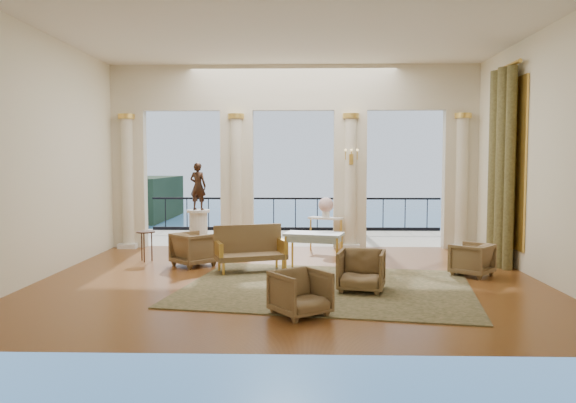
{
  "coord_description": "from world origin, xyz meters",
  "views": [
    {
      "loc": [
        0.25,
        -10.07,
        2.13
      ],
      "look_at": [
        -0.04,
        0.6,
        1.38
      ],
      "focal_mm": 35.0,
      "sensor_mm": 36.0,
      "label": 1
    }
  ],
  "objects_px": {
    "armchair_d": "(194,247)",
    "game_table": "(314,237)",
    "armchair_a": "(300,291)",
    "armchair_c": "(472,258)",
    "armchair_b": "(361,269)",
    "statue": "(198,186)",
    "side_table": "(146,236)",
    "console_table": "(326,223)",
    "pedestal": "(198,233)",
    "settee": "(250,249)"
  },
  "relations": [
    {
      "from": "armchair_d",
      "to": "settee",
      "type": "bearing_deg",
      "value": -159.14
    },
    {
      "from": "armchair_b",
      "to": "settee",
      "type": "distance_m",
      "value": 2.62
    },
    {
      "from": "console_table",
      "to": "game_table",
      "type": "bearing_deg",
      "value": -72.26
    },
    {
      "from": "armchair_c",
      "to": "settee",
      "type": "height_order",
      "value": "settee"
    },
    {
      "from": "side_table",
      "to": "pedestal",
      "type": "bearing_deg",
      "value": 42.09
    },
    {
      "from": "game_table",
      "to": "statue",
      "type": "relative_size",
      "value": 1.13
    },
    {
      "from": "armchair_a",
      "to": "armchair_d",
      "type": "height_order",
      "value": "armchair_d"
    },
    {
      "from": "statue",
      "to": "side_table",
      "type": "xyz_separation_m",
      "value": [
        -0.97,
        -0.88,
        -1.02
      ]
    },
    {
      "from": "armchair_a",
      "to": "side_table",
      "type": "bearing_deg",
      "value": 92.83
    },
    {
      "from": "statue",
      "to": "console_table",
      "type": "height_order",
      "value": "statue"
    },
    {
      "from": "console_table",
      "to": "statue",
      "type": "bearing_deg",
      "value": -138.94
    },
    {
      "from": "armchair_c",
      "to": "game_table",
      "type": "relative_size",
      "value": 0.56
    },
    {
      "from": "armchair_b",
      "to": "pedestal",
      "type": "distance_m",
      "value": 4.94
    },
    {
      "from": "game_table",
      "to": "statue",
      "type": "xyz_separation_m",
      "value": [
        -2.62,
        1.93,
        0.9
      ]
    },
    {
      "from": "armchair_a",
      "to": "armchair_c",
      "type": "relative_size",
      "value": 1.03
    },
    {
      "from": "armchair_a",
      "to": "armchair_b",
      "type": "xyz_separation_m",
      "value": [
        0.99,
        1.5,
        0.03
      ]
    },
    {
      "from": "pedestal",
      "to": "side_table",
      "type": "relative_size",
      "value": 1.6
    },
    {
      "from": "armchair_b",
      "to": "pedestal",
      "type": "bearing_deg",
      "value": 145.56
    },
    {
      "from": "console_table",
      "to": "armchair_d",
      "type": "bearing_deg",
      "value": -116.35
    },
    {
      "from": "armchair_b",
      "to": "statue",
      "type": "height_order",
      "value": "statue"
    },
    {
      "from": "pedestal",
      "to": "side_table",
      "type": "height_order",
      "value": "pedestal"
    },
    {
      "from": "armchair_b",
      "to": "statue",
      "type": "xyz_separation_m",
      "value": [
        -3.37,
        3.6,
        1.2
      ]
    },
    {
      "from": "armchair_c",
      "to": "statue",
      "type": "relative_size",
      "value": 0.63
    },
    {
      "from": "pedestal",
      "to": "statue",
      "type": "relative_size",
      "value": 0.96
    },
    {
      "from": "armchair_d",
      "to": "pedestal",
      "type": "distance_m",
      "value": 1.4
    },
    {
      "from": "armchair_b",
      "to": "console_table",
      "type": "relative_size",
      "value": 0.85
    },
    {
      "from": "armchair_c",
      "to": "statue",
      "type": "bearing_deg",
      "value": -71.43
    },
    {
      "from": "statue",
      "to": "armchair_a",
      "type": "bearing_deg",
      "value": 131.23
    },
    {
      "from": "game_table",
      "to": "pedestal",
      "type": "height_order",
      "value": "pedestal"
    },
    {
      "from": "armchair_d",
      "to": "side_table",
      "type": "xyz_separation_m",
      "value": [
        -1.14,
        0.51,
        0.17
      ]
    },
    {
      "from": "armchair_d",
      "to": "console_table",
      "type": "xyz_separation_m",
      "value": [
        2.79,
        2.26,
        0.27
      ]
    },
    {
      "from": "pedestal",
      "to": "statue",
      "type": "height_order",
      "value": "statue"
    },
    {
      "from": "armchair_d",
      "to": "settee",
      "type": "relative_size",
      "value": 0.52
    },
    {
      "from": "armchair_c",
      "to": "statue",
      "type": "height_order",
      "value": "statue"
    },
    {
      "from": "armchair_c",
      "to": "console_table",
      "type": "xyz_separation_m",
      "value": [
        -2.61,
        3.13,
        0.31
      ]
    },
    {
      "from": "pedestal",
      "to": "settee",
      "type": "bearing_deg",
      "value": -54.53
    },
    {
      "from": "game_table",
      "to": "console_table",
      "type": "height_order",
      "value": "console_table"
    },
    {
      "from": "armchair_b",
      "to": "armchair_c",
      "type": "height_order",
      "value": "armchair_b"
    },
    {
      "from": "armchair_d",
      "to": "game_table",
      "type": "distance_m",
      "value": 2.53
    },
    {
      "from": "armchair_a",
      "to": "game_table",
      "type": "bearing_deg",
      "value": 50.02
    },
    {
      "from": "armchair_d",
      "to": "game_table",
      "type": "relative_size",
      "value": 0.63
    },
    {
      "from": "pedestal",
      "to": "console_table",
      "type": "xyz_separation_m",
      "value": [
        2.96,
        0.87,
        0.16
      ]
    },
    {
      "from": "settee",
      "to": "statue",
      "type": "height_order",
      "value": "statue"
    },
    {
      "from": "pedestal",
      "to": "statue",
      "type": "xyz_separation_m",
      "value": [
        0.0,
        0.0,
        1.08
      ]
    },
    {
      "from": "game_table",
      "to": "pedestal",
      "type": "bearing_deg",
      "value": 157.78
    },
    {
      "from": "armchair_a",
      "to": "pedestal",
      "type": "distance_m",
      "value": 5.64
    },
    {
      "from": "armchair_b",
      "to": "console_table",
      "type": "distance_m",
      "value": 4.5
    },
    {
      "from": "armchair_a",
      "to": "settee",
      "type": "xyz_separation_m",
      "value": [
        -1.01,
        3.19,
        0.09
      ]
    },
    {
      "from": "armchair_d",
      "to": "game_table",
      "type": "height_order",
      "value": "armchair_d"
    },
    {
      "from": "armchair_d",
      "to": "side_table",
      "type": "distance_m",
      "value": 1.26
    }
  ]
}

